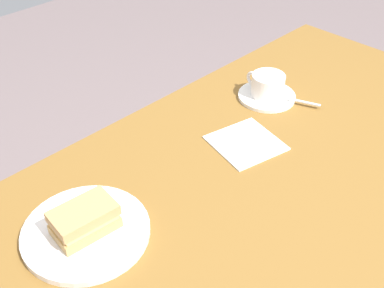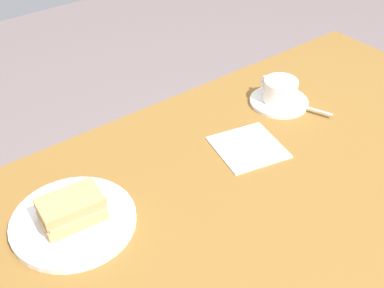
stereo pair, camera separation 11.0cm
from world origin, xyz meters
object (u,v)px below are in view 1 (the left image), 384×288
Objects in this scene: coffee_saucer at (267,96)px; coffee_cup at (267,84)px; napkin at (246,143)px; sandwich_plate at (86,232)px; dining_table at (305,195)px; spoon at (296,100)px; sandwich_front at (84,220)px.

coffee_cup is (0.00, -0.00, 0.04)m from coffee_saucer.
sandwich_plate is at bearing -4.43° from napkin.
sandwich_plate is at bearing 5.22° from coffee_saucer.
sandwich_plate is at bearing -22.63° from dining_table.
sandwich_plate is 0.66m from spoon.
coffee_saucer is at bearing -174.78° from sandwich_plate.
sandwich_plate is 1.58× the size of coffee_saucer.
sandwich_front and coffee_cup have the same top height.
sandwich_front is 0.44m from napkin.
coffee_cup is 0.09m from spoon.
coffee_cup reaches higher than napkin.
napkin is (-0.44, 0.03, -0.04)m from sandwich_front.
sandwich_front is (0.47, -0.19, 0.12)m from dining_table.
coffee_cup is at bearing -123.21° from dining_table.
sandwich_front is 1.08× the size of coffee_cup.
napkin is at bearing -79.09° from dining_table.
dining_table is at bearing 100.91° from napkin.
coffee_cup is (-0.63, -0.06, -0.00)m from sandwich_front.
sandwich_front reaches higher than napkin.
sandwich_front reaches higher than coffee_saucer.
sandwich_plate is 2.12× the size of coffee_cup.
napkin is at bearing 24.89° from coffee_saucer.
dining_table is at bearing 42.38° from spoon.
coffee_cup is at bearing -88.93° from coffee_saucer.
sandwich_front is 0.64m from coffee_saucer.
dining_table is at bearing 157.37° from sandwich_plate.
dining_table is 0.31m from coffee_saucer.
spoon reaches higher than dining_table.
sandwich_plate reaches higher than dining_table.
sandwich_plate is 0.64m from coffee_cup.
coffee_saucer is at bearing 91.07° from coffee_cup.
coffee_cup is at bearing -154.74° from napkin.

